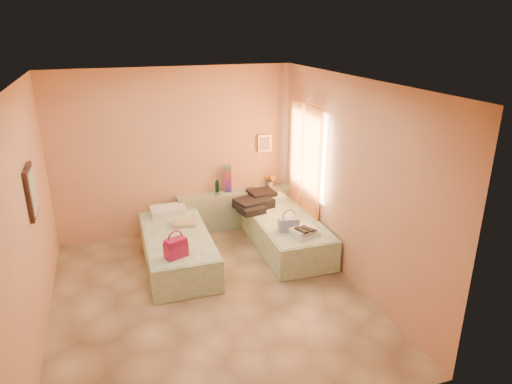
% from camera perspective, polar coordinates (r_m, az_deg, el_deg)
% --- Properties ---
extents(ground, '(4.50, 4.50, 0.00)m').
position_cam_1_polar(ground, '(6.25, -5.73, -13.01)').
color(ground, tan).
rests_on(ground, ground).
extents(room_walls, '(4.02, 4.51, 2.81)m').
position_cam_1_polar(room_walls, '(6.05, -5.66, 4.53)').
color(room_walls, tan).
rests_on(room_walls, ground).
extents(headboard_ledge, '(2.05, 0.30, 0.65)m').
position_cam_1_polar(headboard_ledge, '(8.12, -2.53, -2.14)').
color(headboard_ledge, gray).
rests_on(headboard_ledge, ground).
extents(bed_left, '(0.94, 2.02, 0.50)m').
position_cam_1_polar(bed_left, '(6.98, -9.79, -7.03)').
color(bed_left, beige).
rests_on(bed_left, ground).
extents(bed_right, '(0.94, 2.02, 0.50)m').
position_cam_1_polar(bed_right, '(7.40, 3.70, -5.11)').
color(bed_right, beige).
rests_on(bed_right, ground).
extents(water_bottle, '(0.08, 0.08, 0.23)m').
position_cam_1_polar(water_bottle, '(7.93, -4.88, 0.67)').
color(water_bottle, '#12341A').
rests_on(water_bottle, headboard_ledge).
extents(rainbow_box, '(0.14, 0.14, 0.47)m').
position_cam_1_polar(rainbow_box, '(7.95, -3.50, 1.67)').
color(rainbow_box, '#A51446').
rests_on(rainbow_box, headboard_ledge).
extents(small_dish, '(0.12, 0.12, 0.03)m').
position_cam_1_polar(small_dish, '(7.88, -4.79, -0.27)').
color(small_dish, '#539863').
rests_on(small_dish, headboard_ledge).
extents(green_book, '(0.22, 0.19, 0.03)m').
position_cam_1_polar(green_book, '(8.07, -0.65, 0.34)').
color(green_book, '#25462D').
rests_on(green_book, headboard_ledge).
extents(flower_vase, '(0.23, 0.23, 0.26)m').
position_cam_1_polar(flower_vase, '(8.22, 1.87, 1.57)').
color(flower_vase, beige).
rests_on(flower_vase, headboard_ledge).
extents(magenta_handbag, '(0.33, 0.26, 0.27)m').
position_cam_1_polar(magenta_handbag, '(6.17, -9.99, -6.85)').
color(magenta_handbag, '#A51446').
rests_on(magenta_handbag, bed_left).
extents(khaki_garment, '(0.38, 0.32, 0.06)m').
position_cam_1_polar(khaki_garment, '(7.14, -8.93, -3.87)').
color(khaki_garment, tan).
rests_on(khaki_garment, bed_left).
extents(clothes_pile, '(0.77, 0.77, 0.19)m').
position_cam_1_polar(clothes_pile, '(7.70, 0.09, -1.20)').
color(clothes_pile, black).
rests_on(clothes_pile, bed_right).
extents(blue_handbag, '(0.32, 0.16, 0.20)m').
position_cam_1_polar(blue_handbag, '(6.85, 4.10, -4.08)').
color(blue_handbag, '#3D5792').
rests_on(blue_handbag, bed_right).
extents(towel_stack, '(0.41, 0.38, 0.10)m').
position_cam_1_polar(towel_stack, '(6.76, 6.15, -4.97)').
color(towel_stack, silver).
rests_on(towel_stack, bed_right).
extents(sandal_pair, '(0.24, 0.27, 0.02)m').
position_cam_1_polar(sandal_pair, '(6.68, 6.15, -4.70)').
color(sandal_pair, black).
rests_on(sandal_pair, towel_stack).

